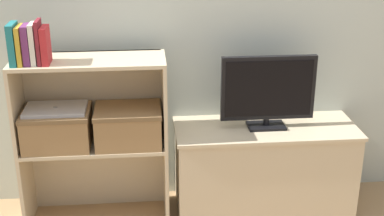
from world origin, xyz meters
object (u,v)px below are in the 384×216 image
Objects in this scene: book_teal at (13,44)px; storage_basket_right at (128,124)px; storage_basket_left at (57,127)px; book_maroon at (39,42)px; book_crimson at (46,45)px; book_plum at (27,45)px; tv_stand at (264,167)px; laptop at (56,109)px; tv at (268,90)px; book_ivory at (34,44)px; book_mustard at (20,45)px.

book_teal is 0.58× the size of storage_basket_right.
storage_basket_left is 0.40m from storage_basket_right.
book_maroon is 1.18× the size of book_crimson.
book_crimson is (0.09, 0.00, -0.01)m from book_plum.
storage_basket_right is at bearing 6.77° from book_maroon.
book_maroon reaches higher than tv_stand.
tv is at bearing 2.60° from laptop.
book_ivory is at bearing -180.00° from book_crimson.
book_mustard is at bearing 180.00° from book_crimson.
book_teal is at bearing -175.51° from tv_stand.
tv reaches higher than laptop.
storage_basket_right is at bearing 6.35° from book_ivory.
tv_stand is 1.25m from storage_basket_left.
book_teal reaches higher than storage_basket_left.
book_maroon reaches higher than laptop.
book_crimson is 0.48m from storage_basket_left.
tv_stand is at bearing 4.84° from book_ivory.
laptop is (0.07, 0.05, -0.38)m from book_ivory.
tv is at bearing 2.60° from storage_basket_left.
book_mustard is at bearing 0.00° from book_teal.
book_ivory is at bearing -0.00° from book_teal.
book_teal is 1.05× the size of book_plum.
storage_basket_right is at bearing 0.00° from storage_basket_left.
storage_basket_right is at bearing 5.55° from book_mustard.
book_crimson is at bearing -172.73° from storage_basket_right.
book_maroon is 0.40m from laptop.
book_crimson is at bearing -0.00° from book_mustard.
tv is 1.47× the size of storage_basket_right.
storage_basket_left is (0.10, 0.05, -0.49)m from book_plum.
storage_basket_left is at bearing 26.72° from book_plum.
storage_basket_left is at bearing 36.96° from book_ivory.
book_teal is 0.10m from book_ivory.
book_mustard is 0.54× the size of storage_basket_left.
book_mustard is (-1.34, -0.11, 0.33)m from tv.
storage_basket_right is (0.44, 0.05, -0.50)m from book_maroon.
book_crimson is (0.13, -0.00, -0.00)m from book_mustard.
book_crimson is at bearing 0.00° from book_teal.
book_teal is 0.16m from book_crimson.
book_mustard is at bearing -159.26° from laptop.
tv_stand is 5.25× the size of book_plum.
tv is at bearing 4.42° from book_teal.
book_maroon reaches higher than book_plum.
book_crimson is 0.52× the size of storage_basket_right.
book_mustard reaches higher than book_crimson.
book_ivory is at bearing -143.04° from storage_basket_left.
book_maroon is 0.62× the size of storage_basket_left.
book_plum is 0.70m from storage_basket_right.
book_maroon is (0.10, -0.00, 0.01)m from book_mustard.
storage_basket_right is 1.11× the size of laptop.
tv_stand is 0.88m from storage_basket_right.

